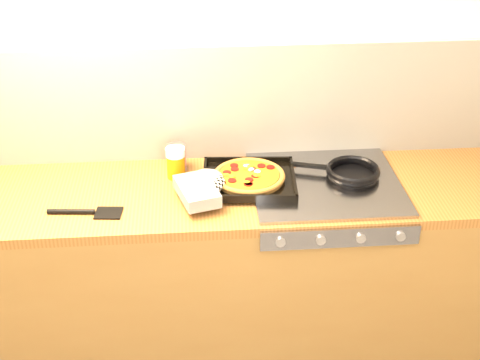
{
  "coord_description": "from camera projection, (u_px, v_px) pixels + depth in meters",
  "views": [
    {
      "loc": [
        -0.09,
        -1.22,
        2.25
      ],
      "look_at": [
        0.1,
        1.08,
        0.95
      ],
      "focal_mm": 50.0,
      "sensor_mm": 36.0,
      "label": 1
    }
  ],
  "objects": [
    {
      "name": "room_shell",
      "position": [
        210.0,
        104.0,
        2.81
      ],
      "size": [
        3.2,
        3.2,
        3.2
      ],
      "color": "white",
      "rests_on": "ground"
    },
    {
      "name": "counter_run",
      "position": [
        217.0,
        279.0,
        2.9
      ],
      "size": [
        3.2,
        0.62,
        0.9
      ],
      "color": "brown",
      "rests_on": "ground"
    },
    {
      "name": "stovetop",
      "position": [
        325.0,
        184.0,
        2.71
      ],
      "size": [
        0.6,
        0.56,
        0.02
      ],
      "primitive_type": "cube",
      "color": "gray",
      "rests_on": "counter_run"
    },
    {
      "name": "pizza_on_tray",
      "position": [
        235.0,
        180.0,
        2.66
      ],
      "size": [
        0.5,
        0.42,
        0.06
      ],
      "color": "black",
      "rests_on": "stovetop"
    },
    {
      "name": "frying_pan",
      "position": [
        352.0,
        172.0,
        2.74
      ],
      "size": [
        0.39,
        0.28,
        0.04
      ],
      "color": "black",
      "rests_on": "stovetop"
    },
    {
      "name": "tomato_can",
      "position": [
        177.0,
        157.0,
        2.8
      ],
      "size": [
        0.08,
        0.08,
        0.11
      ],
      "color": "maroon",
      "rests_on": "counter_run"
    },
    {
      "name": "juice_glass",
      "position": [
        176.0,
        163.0,
        2.74
      ],
      "size": [
        0.08,
        0.08,
        0.13
      ],
      "color": "#C8780B",
      "rests_on": "counter_run"
    },
    {
      "name": "wooden_spoon",
      "position": [
        270.0,
        166.0,
        2.84
      ],
      "size": [
        0.3,
        0.1,
        0.02
      ],
      "color": "#B3704C",
      "rests_on": "counter_run"
    },
    {
      "name": "black_spatula",
      "position": [
        87.0,
        212.0,
        2.52
      ],
      "size": [
        0.28,
        0.09,
        0.02
      ],
      "color": "black",
      "rests_on": "counter_run"
    }
  ]
}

